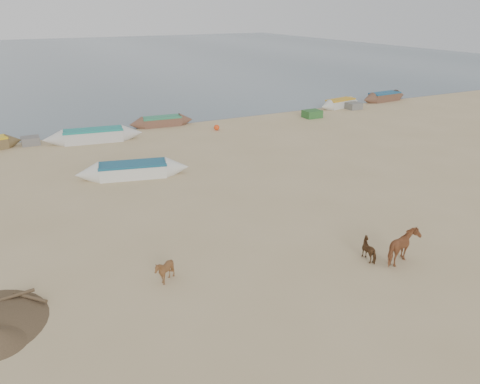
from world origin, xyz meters
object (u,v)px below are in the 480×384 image
object	(u,v)px
calf_right	(371,250)
near_canoe	(133,170)
calf_front	(165,271)
cow_adult	(403,247)

from	to	relation	value
calf_right	near_canoe	size ratio (longest dim) A/B	0.13
calf_front	calf_right	size ratio (longest dim) A/B	1.13
cow_adult	near_canoe	xyz separation A→B (m)	(-6.52, 14.22, -0.25)
calf_front	cow_adult	bearing A→B (deg)	75.72
calf_right	near_canoe	distance (m)	14.60
cow_adult	calf_front	bearing A→B (deg)	51.70
calf_front	calf_right	distance (m)	7.88
cow_adult	calf_right	world-z (taller)	cow_adult
calf_front	near_canoe	distance (m)	11.55
calf_front	calf_right	world-z (taller)	calf_front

